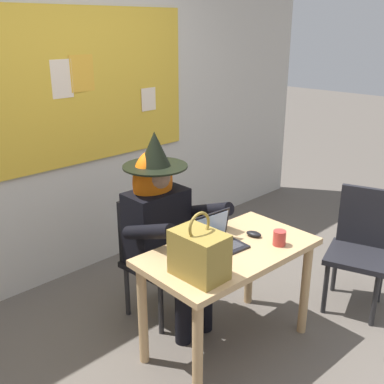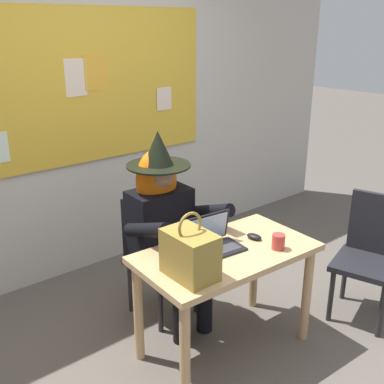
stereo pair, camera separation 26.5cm
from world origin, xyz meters
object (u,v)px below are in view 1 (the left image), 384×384
Objects in this scene: laptop at (216,240)px; coffee_mug at (279,238)px; chair_at_desk at (151,250)px; chair_extra_corner at (360,243)px; desk_main at (229,265)px; computer_mouse at (254,234)px; person_costumed at (162,219)px; handbag at (199,254)px.

laptop reaches higher than coffee_mug.
chair_at_desk is 0.99× the size of chair_extra_corner.
laptop reaches higher than desk_main.
computer_mouse is (0.29, -0.07, -0.03)m from laptop.
chair_at_desk is 9.31× the size of coffee_mug.
chair_extra_corner reaches higher than coffee_mug.
desk_main is at bearing -35.30° from chair_extra_corner.
chair_extra_corner is at bearing -14.59° from laptop.
chair_extra_corner is at bearing -33.16° from computer_mouse.
person_costumed reaches higher than chair_extra_corner.
desk_main is at bearing 14.60° from handbag.
desk_main is at bearing 1.62° from chair_at_desk.
laptop is 0.40m from coffee_mug.
coffee_mug is at bearing 16.71° from chair_at_desk.
coffee_mug is (0.30, -0.26, 0.00)m from laptop.
laptop is 3.26× the size of computer_mouse.
laptop is 0.37m from handbag.
person_costumed is 13.11× the size of computer_mouse.
chair_extra_corner is at bearing -11.03° from coffee_mug.
handbag is 1.51m from chair_extra_corner.
chair_extra_corner is (0.84, -0.35, -0.23)m from computer_mouse.
coffee_mug is 0.88m from chair_extra_corner.
coffee_mug is at bearing 25.79° from person_costumed.
chair_at_desk reaches higher than computer_mouse.
computer_mouse is 0.12× the size of chair_extra_corner.
chair_at_desk is at bearing -58.88° from chair_extra_corner.
laptop is (0.02, -0.47, -0.00)m from person_costumed.
desk_main is 0.18m from laptop.
computer_mouse is at bearing 31.66° from person_costumed.
handbag is (-0.29, -0.76, 0.36)m from chair_at_desk.
person_costumed is 0.71m from handbag.
person_costumed is at bearing -55.38° from chair_extra_corner.
handbag is 3.98× the size of coffee_mug.
person_costumed is 14.35× the size of coffee_mug.
desk_main is 10.92× the size of computer_mouse.
chair_extra_corner reaches higher than chair_at_desk.
laptop is at bearing 121.11° from desk_main.
chair_at_desk is at bearing 105.01° from computer_mouse.
computer_mouse reaches higher than desk_main.
laptop is 3.57× the size of coffee_mug.
person_costumed is at bearing -2.36° from chair_at_desk.
coffee_mug is at bearing -28.68° from chair_extra_corner.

